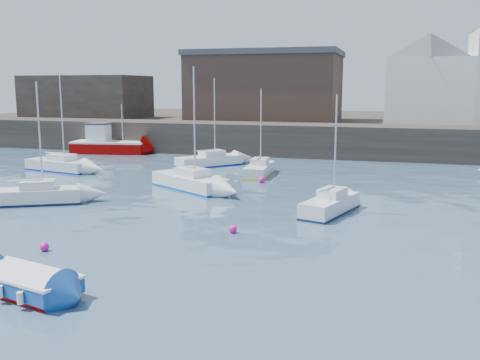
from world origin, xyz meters
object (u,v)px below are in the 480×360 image
(sailboat_b, at_px, (190,181))
(sailboat_c, at_px, (330,204))
(buoy_near, at_px, (45,251))
(sailboat_e, at_px, (60,165))
(blue_dinghy, at_px, (25,282))
(sailboat_a, at_px, (34,195))
(sailboat_f, at_px, (259,169))
(buoy_mid, at_px, (233,233))
(fishing_boat, at_px, (107,144))
(sailboat_h, at_px, (209,160))
(buoy_far, at_px, (262,183))

(sailboat_b, xyz_separation_m, sailboat_c, (9.50, -4.19, -0.04))
(buoy_near, bearing_deg, sailboat_e, 122.91)
(blue_dinghy, relative_size, sailboat_c, 0.66)
(sailboat_a, relative_size, sailboat_b, 0.88)
(sailboat_c, distance_m, sailboat_e, 23.67)
(sailboat_f, bearing_deg, buoy_mid, -80.25)
(sailboat_e, height_order, sailboat_f, sailboat_e)
(fishing_boat, relative_size, buoy_near, 20.42)
(sailboat_e, distance_m, sailboat_h, 11.93)
(fishing_boat, distance_m, buoy_mid, 32.12)
(fishing_boat, height_order, sailboat_a, sailboat_a)
(blue_dinghy, distance_m, sailboat_b, 18.08)
(blue_dinghy, distance_m, sailboat_a, 14.20)
(sailboat_b, relative_size, sailboat_c, 1.26)
(buoy_mid, bearing_deg, sailboat_e, 143.64)
(sailboat_e, relative_size, buoy_near, 19.91)
(buoy_mid, bearing_deg, sailboat_b, 121.63)
(sailboat_b, relative_size, buoy_near, 20.81)
(buoy_near, bearing_deg, sailboat_a, 129.03)
(sailboat_a, distance_m, sailboat_e, 12.16)
(sailboat_a, distance_m, sailboat_f, 16.41)
(sailboat_b, height_order, sailboat_f, sailboat_b)
(sailboat_f, height_order, buoy_far, sailboat_f)
(sailboat_a, bearing_deg, buoy_near, -50.97)
(sailboat_f, relative_size, buoy_mid, 16.93)
(blue_dinghy, bearing_deg, sailboat_b, 94.39)
(sailboat_h, height_order, buoy_mid, sailboat_h)
(buoy_near, bearing_deg, sailboat_b, 86.52)
(sailboat_e, height_order, sailboat_h, sailboat_e)
(sailboat_b, bearing_deg, sailboat_a, -136.73)
(sailboat_f, xyz_separation_m, sailboat_h, (-5.14, 3.36, 0.02))
(sailboat_a, bearing_deg, sailboat_e, 118.07)
(blue_dinghy, relative_size, sailboat_a, 0.60)
(sailboat_e, relative_size, buoy_far, 16.99)
(sailboat_e, xyz_separation_m, sailboat_f, (15.59, 2.38, -0.03))
(sailboat_b, bearing_deg, buoy_far, 42.43)
(buoy_near, xyz_separation_m, buoy_mid, (6.54, 4.71, 0.00))
(blue_dinghy, xyz_separation_m, sailboat_e, (-14.00, 22.26, 0.08))
(sailboat_c, distance_m, buoy_mid, 6.35)
(buoy_near, distance_m, buoy_far, 18.15)
(sailboat_e, bearing_deg, sailboat_b, -18.54)
(sailboat_a, xyz_separation_m, buoy_near, (6.05, -7.46, -0.48))
(buoy_mid, distance_m, buoy_far, 12.94)
(sailboat_a, height_order, sailboat_c, sailboat_a)
(sailboat_f, bearing_deg, blue_dinghy, -93.69)
(sailboat_f, distance_m, sailboat_h, 6.14)
(fishing_boat, bearing_deg, buoy_mid, -50.25)
(sailboat_b, distance_m, sailboat_h, 10.21)
(buoy_near, relative_size, buoy_far, 0.85)
(blue_dinghy, relative_size, fishing_boat, 0.54)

